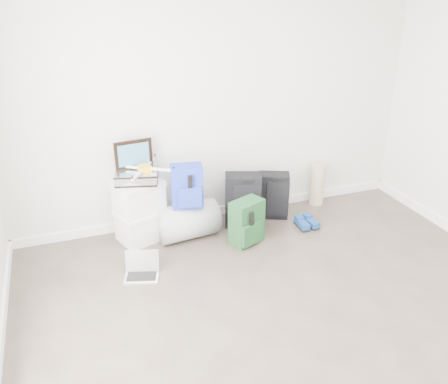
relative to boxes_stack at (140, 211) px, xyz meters
name	(u,v)px	position (x,y,z in m)	size (l,w,h in m)	color
ground	(331,365)	(0.94, -2.24, -0.33)	(5.00, 5.00, 0.00)	#3B322B
room_envelope	(358,136)	(0.94, -2.23, 1.39)	(4.52, 5.02, 2.71)	silver
boxes_stack	(140,211)	(0.00, 0.00, 0.00)	(0.56, 0.51, 0.66)	silver
briefcase	(137,176)	(0.00, 0.00, 0.39)	(0.41, 0.30, 0.12)	#B2B2B7
painting	(134,154)	(0.00, 0.10, 0.59)	(0.38, 0.07, 0.29)	black
drone	(145,168)	(0.08, -0.02, 0.47)	(0.54, 0.54, 0.06)	gold
duffel_bag	(188,221)	(0.47, -0.13, -0.14)	(0.39, 0.39, 0.62)	gray
blue_backpack	(187,187)	(0.47, -0.16, 0.27)	(0.35, 0.28, 0.44)	#18249C
large_suitcase	(243,200)	(1.13, -0.07, -0.03)	(0.44, 0.36, 0.60)	black
green_backpack	(247,223)	(1.02, -0.44, -0.10)	(0.39, 0.35, 0.47)	#13351D
carry_on	(274,196)	(1.53, -0.01, -0.07)	(0.39, 0.33, 0.53)	black
shoes	(306,223)	(1.77, -0.36, -0.29)	(0.22, 0.25, 0.08)	black
rolled_rug	(317,184)	(2.16, 0.12, -0.08)	(0.17, 0.17, 0.51)	gray
laptop	(142,270)	(-0.13, -0.67, -0.28)	(0.36, 0.31, 0.22)	silver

